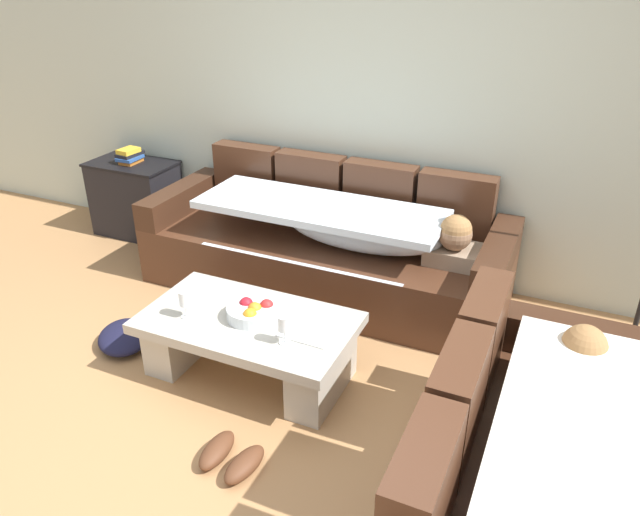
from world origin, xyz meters
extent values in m
plane|color=#AE7C4D|center=(0.00, 0.00, 0.00)|extent=(14.00, 14.00, 0.00)
cube|color=beige|center=(0.00, 2.15, 1.35)|extent=(9.00, 0.10, 2.70)
cube|color=#4A2A1A|center=(-0.15, 1.60, 0.21)|extent=(2.58, 0.92, 0.42)
cube|color=#4A2A1A|center=(-0.98, 1.98, 0.65)|extent=(0.52, 0.16, 0.46)
cube|color=#4A2A1A|center=(-0.43, 1.98, 0.65)|extent=(0.52, 0.16, 0.46)
cube|color=#4A2A1A|center=(0.13, 1.98, 0.65)|extent=(0.52, 0.16, 0.46)
cube|color=#4A2A1A|center=(0.68, 1.98, 0.65)|extent=(0.52, 0.16, 0.46)
cube|color=#3B2215|center=(-1.35, 1.60, 0.52)|extent=(0.18, 0.92, 0.20)
cube|color=#3B2215|center=(1.05, 1.60, 0.52)|extent=(0.18, 0.92, 0.20)
cube|color=gray|center=(0.78, 1.59, 0.47)|extent=(0.36, 0.28, 0.11)
sphere|color=#936B4C|center=(0.78, 1.55, 0.64)|extent=(0.21, 0.21, 0.21)
sphere|color=#9E7042|center=(0.78, 1.55, 0.67)|extent=(0.20, 0.20, 0.20)
ellipsoid|color=silver|center=(0.16, 1.55, 0.56)|extent=(1.10, 0.44, 0.28)
cube|color=silver|center=(-0.15, 1.53, 0.66)|extent=(1.70, 0.60, 0.05)
cube|color=silver|center=(-0.15, 1.16, 0.23)|extent=(1.44, 0.04, 0.38)
cube|color=#4A2A1A|center=(1.53, -0.04, 0.21)|extent=(0.92, 1.88, 0.42)
cube|color=#4A2A1A|center=(1.15, -0.55, 0.65)|extent=(0.16, 0.48, 0.46)
cube|color=#4A2A1A|center=(1.15, -0.04, 0.65)|extent=(0.16, 0.48, 0.46)
cube|color=#4A2A1A|center=(1.15, 0.47, 0.65)|extent=(0.16, 0.48, 0.46)
cube|color=#3B2215|center=(1.53, 0.81, 0.52)|extent=(0.92, 0.18, 0.20)
cube|color=#2D6660|center=(1.54, 0.54, 0.47)|extent=(0.28, 0.36, 0.11)
sphere|color=#936B4C|center=(1.58, 0.54, 0.64)|extent=(0.21, 0.21, 0.21)
sphere|color=#9E7042|center=(1.58, 0.54, 0.67)|extent=(0.20, 0.20, 0.20)
ellipsoid|color=silver|center=(1.58, -0.08, 0.56)|extent=(0.44, 0.96, 0.28)
cube|color=silver|center=(1.60, -0.04, 0.66)|extent=(0.60, 1.40, 0.05)
cube|color=#B3AFA2|center=(-0.13, 0.51, 0.35)|extent=(1.20, 0.68, 0.06)
cube|color=#B3AFA2|center=(-0.59, 0.51, 0.16)|extent=(0.20, 0.54, 0.32)
cube|color=#B3AFA2|center=(0.33, 0.51, 0.16)|extent=(0.20, 0.54, 0.32)
cylinder|color=silver|center=(-0.11, 0.53, 0.42)|extent=(0.28, 0.28, 0.07)
sphere|color=orange|center=(-0.09, 0.53, 0.44)|extent=(0.08, 0.08, 0.08)
sphere|color=red|center=(-0.16, 0.56, 0.44)|extent=(0.08, 0.08, 0.08)
sphere|color=orange|center=(-0.08, 0.46, 0.44)|extent=(0.08, 0.08, 0.08)
sphere|color=#AA2525|center=(-0.05, 0.58, 0.44)|extent=(0.08, 0.08, 0.08)
cylinder|color=silver|center=(-0.45, 0.38, 0.38)|extent=(0.06, 0.06, 0.01)
cylinder|color=silver|center=(-0.45, 0.38, 0.42)|extent=(0.01, 0.01, 0.07)
cylinder|color=silver|center=(-0.45, 0.38, 0.50)|extent=(0.07, 0.07, 0.08)
cylinder|color=silver|center=(0.17, 0.38, 0.38)|extent=(0.06, 0.06, 0.01)
cylinder|color=silver|center=(0.17, 0.38, 0.42)|extent=(0.01, 0.01, 0.07)
cylinder|color=silver|center=(0.17, 0.38, 0.50)|extent=(0.07, 0.07, 0.08)
cube|color=white|center=(0.24, 0.52, 0.39)|extent=(0.28, 0.22, 0.01)
cube|color=black|center=(-2.03, 1.85, 0.31)|extent=(0.70, 0.42, 0.62)
cube|color=black|center=(-2.03, 1.85, 0.63)|extent=(0.72, 0.44, 0.02)
cube|color=#B76623|center=(-2.02, 1.85, 0.66)|extent=(0.13, 0.18, 0.03)
cube|color=#2D569E|center=(-2.03, 1.84, 0.68)|extent=(0.16, 0.20, 0.02)
cube|color=black|center=(-2.04, 1.86, 0.71)|extent=(0.14, 0.23, 0.03)
cube|color=gold|center=(-2.04, 1.84, 0.74)|extent=(0.14, 0.18, 0.04)
cylinder|color=black|center=(1.91, 1.75, 0.01)|extent=(0.28, 0.28, 0.02)
ellipsoid|color=#59331E|center=(0.05, -0.14, 0.04)|extent=(0.13, 0.27, 0.09)
ellipsoid|color=#59331E|center=(0.22, -0.16, 0.04)|extent=(0.15, 0.28, 0.09)
ellipsoid|color=#191933|center=(-1.00, 0.43, 0.06)|extent=(0.50, 0.51, 0.12)
camera|label=1|loc=(1.42, -1.94, 2.22)|focal=33.87mm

